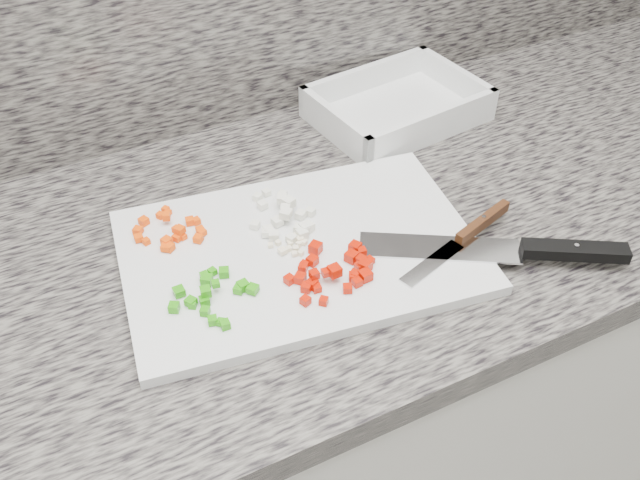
# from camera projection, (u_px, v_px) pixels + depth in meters

# --- Properties ---
(cabinet) EXTENTS (3.92, 0.62, 0.86)m
(cabinet) POSITION_uv_depth(u_px,v_px,m) (256.00, 442.00, 1.27)
(cabinet) COLOR white
(cabinet) RESTS_ON ground
(countertop) EXTENTS (3.96, 0.64, 0.04)m
(countertop) POSITION_uv_depth(u_px,v_px,m) (236.00, 257.00, 0.97)
(countertop) COLOR #635F57
(countertop) RESTS_ON cabinet
(cutting_board) EXTENTS (0.50, 0.37, 0.02)m
(cutting_board) POSITION_uv_depth(u_px,v_px,m) (300.00, 251.00, 0.94)
(cutting_board) COLOR silver
(cutting_board) RESTS_ON countertop
(carrot_pile) EXTENTS (0.09, 0.09, 0.02)m
(carrot_pile) POSITION_uv_depth(u_px,v_px,m) (171.00, 231.00, 0.95)
(carrot_pile) COLOR #FA4805
(carrot_pile) RESTS_ON cutting_board
(onion_pile) EXTENTS (0.09, 0.12, 0.02)m
(onion_pile) POSITION_uv_depth(u_px,v_px,m) (286.00, 218.00, 0.96)
(onion_pile) COLOR white
(onion_pile) RESTS_ON cutting_board
(green_pepper_pile) EXTENTS (0.11, 0.10, 0.02)m
(green_pepper_pile) POSITION_uv_depth(u_px,v_px,m) (213.00, 293.00, 0.86)
(green_pepper_pile) COLOR #29950D
(green_pepper_pile) RESTS_ON cutting_board
(red_pepper_pile) EXTENTS (0.12, 0.10, 0.02)m
(red_pepper_pile) POSITION_uv_depth(u_px,v_px,m) (334.00, 269.00, 0.89)
(red_pepper_pile) COLOR #BB1402
(red_pepper_pile) RESTS_ON cutting_board
(garlic_pile) EXTENTS (0.05, 0.04, 0.01)m
(garlic_pile) POSITION_uv_depth(u_px,v_px,m) (292.00, 245.00, 0.93)
(garlic_pile) COLOR #F9EAC1
(garlic_pile) RESTS_ON cutting_board
(chef_knife) EXTENTS (0.31, 0.21, 0.02)m
(chef_knife) POSITION_uv_depth(u_px,v_px,m) (528.00, 250.00, 0.92)
(chef_knife) COLOR silver
(chef_knife) RESTS_ON cutting_board
(paring_knife) EXTENTS (0.21, 0.08, 0.02)m
(paring_knife) POSITION_uv_depth(u_px,v_px,m) (470.00, 232.00, 0.94)
(paring_knife) COLOR silver
(paring_knife) RESTS_ON cutting_board
(tray) EXTENTS (0.29, 0.22, 0.06)m
(tray) POSITION_uv_depth(u_px,v_px,m) (397.00, 108.00, 1.19)
(tray) COLOR silver
(tray) RESTS_ON countertop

